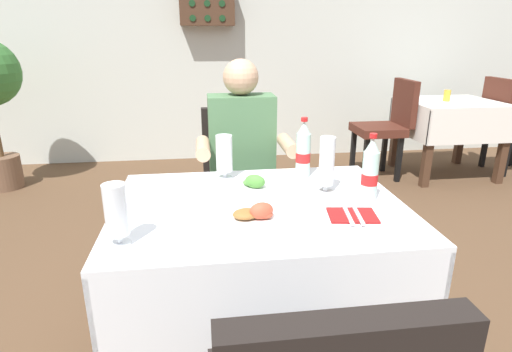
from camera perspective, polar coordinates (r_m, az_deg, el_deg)
back_wall at (r=4.81m, az=-5.01°, el=19.77°), size 11.00×0.12×2.92m
main_dining_table at (r=1.69m, az=0.46°, el=-9.35°), size 1.12×0.85×0.76m
chair_far_diner_seat at (r=2.44m, az=-2.23°, el=-0.87°), size 0.44×0.50×0.97m
seated_diner_far at (r=2.29m, az=-1.83°, el=1.92°), size 0.50×0.46×1.26m
plate_near_camera at (r=1.46m, az=0.40°, el=-5.56°), size 0.26×0.26×0.07m
plate_far_diner at (r=1.74m, az=-0.07°, el=-1.43°), size 0.22×0.22×0.07m
beer_glass_left at (r=1.87m, az=-4.37°, el=2.71°), size 0.07×0.07×0.20m
beer_glass_middle at (r=1.71m, az=9.67°, el=1.48°), size 0.07×0.07×0.24m
beer_glass_right at (r=1.34m, az=-18.60°, el=-4.96°), size 0.07×0.07×0.20m
cola_bottle_primary at (r=1.67m, az=15.39°, el=0.58°), size 0.06×0.06×0.27m
cola_bottle_secondary at (r=1.90m, az=6.50°, el=3.44°), size 0.07×0.07×0.27m
napkin_cutlery_set at (r=1.54m, az=13.09°, el=-5.25°), size 0.19×0.20×0.01m
background_dining_table at (r=4.62m, az=24.97°, el=6.95°), size 0.89×0.80×0.76m
background_chair_left at (r=4.31m, az=17.56°, el=6.97°), size 0.50×0.44×0.97m
background_chair_right at (r=5.00m, az=31.32°, el=6.65°), size 0.50×0.44×0.97m
background_table_tumbler at (r=4.55m, az=24.74°, el=10.00°), size 0.06×0.06×0.11m
wall_bottle_rack at (r=4.65m, az=-6.77°, el=22.39°), size 0.56×0.21×0.42m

